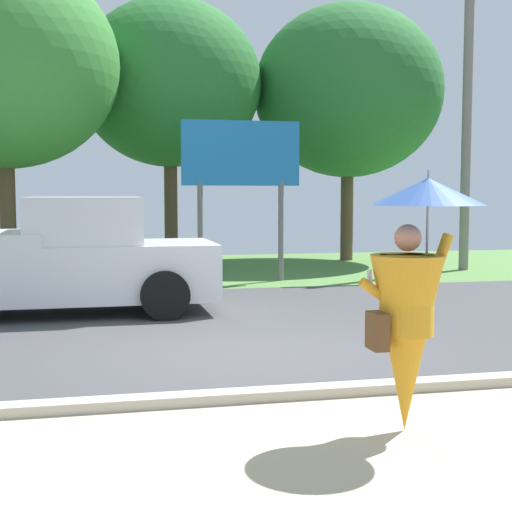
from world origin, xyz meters
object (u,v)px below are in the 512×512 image
utility_pole (467,110)px  pickup_truck (55,260)px  tree_center_back (4,64)px  roadside_billboard (241,165)px  tree_left_far (170,84)px  tree_right_far (348,92)px  monk_pedestrian (411,302)px

utility_pole → pickup_truck: bearing=-154.3°
utility_pole → tree_center_back: size_ratio=1.06×
roadside_billboard → tree_left_far: tree_left_far is taller
roadside_billboard → tree_left_far: size_ratio=0.49×
pickup_truck → roadside_billboard: 5.45m
utility_pole → tree_right_far: utility_pole is taller
monk_pedestrian → tree_right_far: size_ratio=0.29×
monk_pedestrian → utility_pole: utility_pole is taller
monk_pedestrian → tree_left_far: tree_left_far is taller
tree_left_far → tree_center_back: size_ratio=0.99×
tree_right_far → tree_left_far: bearing=-179.6°
pickup_truck → tree_left_far: size_ratio=0.73×
monk_pedestrian → roadside_billboard: (0.70, 10.30, 1.48)m
pickup_truck → tree_right_far: bearing=52.6°
monk_pedestrian → roadside_billboard: roadside_billboard is taller
tree_right_far → roadside_billboard: bearing=-132.4°
tree_left_far → tree_right_far: 5.07m
utility_pole → roadside_billboard: 6.27m
utility_pole → monk_pedestrian: bearing=-120.2°
tree_left_far → tree_center_back: (-4.00, -2.35, -0.03)m
utility_pole → tree_right_far: 3.87m
pickup_truck → tree_left_far: bearing=78.0°
tree_center_back → utility_pole: bearing=-4.3°
tree_left_far → pickup_truck: bearing=-109.1°
pickup_truck → monk_pedestrian: bearing=-58.3°
roadside_billboard → tree_left_far: (-1.06, 4.36, 2.32)m
pickup_truck → tree_right_far: size_ratio=0.72×
pickup_truck → tree_right_far: tree_right_far is taller
tree_left_far → roadside_billboard: bearing=-76.4°
tree_left_far → tree_right_far: tree_right_far is taller
pickup_truck → utility_pole: utility_pole is taller
utility_pole → tree_right_far: bearing=121.5°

